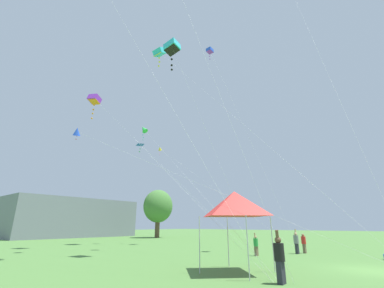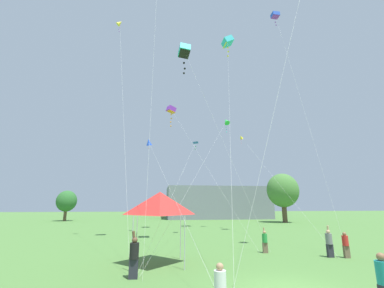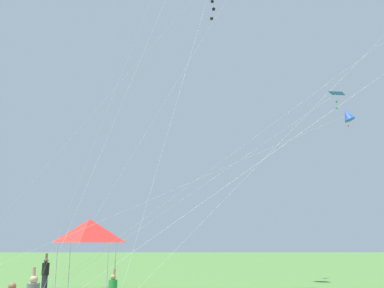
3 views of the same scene
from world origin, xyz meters
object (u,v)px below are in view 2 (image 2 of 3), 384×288
at_px(person_grey_shirt, 329,242).
at_px(person_white_shirt, 220,288).
at_px(festival_tent, 160,203).
at_px(kite_green_diamond_3, 226,121).
at_px(person_red_shirt, 346,244).
at_px(kite_yellow_diamond_4, 120,24).
at_px(kite_blue_delta_7, 195,143).
at_px(kite_blue_box_1, 275,16).
at_px(person_black_shirt, 134,255).
at_px(kite_yellow_diamond_2, 241,138).
at_px(kite_purple_box_8, 171,110).
at_px(kite_cyan_box_9, 228,42).
at_px(person_green_shirt, 265,240).
at_px(kite_blue_diamond_0, 149,142).
at_px(kite_cyan_box_10, 184,51).

bearing_deg(person_grey_shirt, person_white_shirt, -56.88).
distance_m(festival_tent, kite_green_diamond_3, 25.45).
relative_size(person_red_shirt, person_grey_shirt, 0.80).
distance_m(kite_green_diamond_3, kite_yellow_diamond_4, 19.51).
bearing_deg(kite_green_diamond_3, kite_blue_delta_7, -130.44).
height_order(kite_blue_box_1, kite_green_diamond_3, kite_blue_box_1).
xyz_separation_m(person_white_shirt, kite_blue_box_1, (12.54, 18.88, 26.64)).
bearing_deg(person_black_shirt, person_grey_shirt, -153.11).
xyz_separation_m(person_red_shirt, kite_yellow_diamond_4, (-16.98, 9.27, 22.08)).
xyz_separation_m(person_red_shirt, kite_yellow_diamond_2, (-0.71, 17.85, 11.69)).
distance_m(kite_green_diamond_3, kite_purple_box_8, 8.52).
relative_size(kite_blue_delta_7, kite_purple_box_8, 0.95).
height_order(person_red_shirt, kite_yellow_diamond_2, kite_yellow_diamond_2).
xyz_separation_m(person_black_shirt, kite_blue_box_1, (15.58, 14.17, 26.47)).
bearing_deg(kite_cyan_box_9, kite_yellow_diamond_4, -152.06).
bearing_deg(person_green_shirt, person_white_shirt, 143.68).
height_order(person_red_shirt, person_black_shirt, person_black_shirt).
xyz_separation_m(kite_blue_diamond_0, kite_yellow_diamond_4, (-3.39, -6.74, 11.89)).
distance_m(person_black_shirt, kite_blue_delta_7, 19.44).
height_order(person_white_shirt, kite_blue_diamond_0, kite_blue_diamond_0).
relative_size(person_black_shirt, kite_yellow_diamond_2, 0.12).
bearing_deg(kite_yellow_diamond_2, kite_purple_box_8, 173.52).
bearing_deg(kite_cyan_box_9, person_white_shirt, -107.17).
bearing_deg(person_green_shirt, kite_green_diamond_3, -14.36).
bearing_deg(kite_cyan_box_9, kite_cyan_box_10, -126.49).
height_order(person_grey_shirt, kite_cyan_box_10, kite_cyan_box_10).
bearing_deg(kite_blue_delta_7, kite_cyan_box_9, 34.85).
bearing_deg(kite_blue_box_1, person_green_shirt, -128.16).
bearing_deg(kite_yellow_diamond_2, kite_cyan_box_9, -153.63).
height_order(kite_blue_box_1, kite_blue_delta_7, kite_blue_box_1).
bearing_deg(kite_purple_box_8, person_white_shirt, -88.75).
distance_m(kite_blue_box_1, kite_cyan_box_10, 15.87).
bearing_deg(kite_blue_box_1, festival_tent, -141.56).
relative_size(kite_green_diamond_3, kite_purple_box_8, 1.34).
distance_m(person_black_shirt, kite_purple_box_8, 27.15).
bearing_deg(kite_blue_delta_7, kite_purple_box_8, 115.04).
bearing_deg(person_black_shirt, person_red_shirt, -155.47).
relative_size(person_black_shirt, person_white_shirt, 1.33).
height_order(person_white_shirt, kite_cyan_box_10, kite_cyan_box_10).
distance_m(person_black_shirt, person_white_shirt, 5.61).
height_order(kite_cyan_box_9, kite_cyan_box_10, kite_cyan_box_9).
xyz_separation_m(person_black_shirt, kite_blue_diamond_0, (-0.42, 19.08, 10.02)).
distance_m(kite_green_diamond_3, kite_blue_delta_7, 10.14).
xyz_separation_m(person_white_shirt, kite_blue_diamond_0, (-3.46, 23.80, 10.18)).
bearing_deg(person_white_shirt, person_grey_shirt, 89.93).
bearing_deg(kite_yellow_diamond_4, person_black_shirt, -72.85).
relative_size(person_grey_shirt, kite_purple_box_8, 0.11).
xyz_separation_m(kite_blue_box_1, kite_purple_box_8, (-13.12, 7.88, -10.81)).
xyz_separation_m(kite_blue_box_1, kite_cyan_box_10, (-12.36, -4.24, -9.01)).
bearing_deg(kite_yellow_diamond_4, kite_blue_box_1, 5.38).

